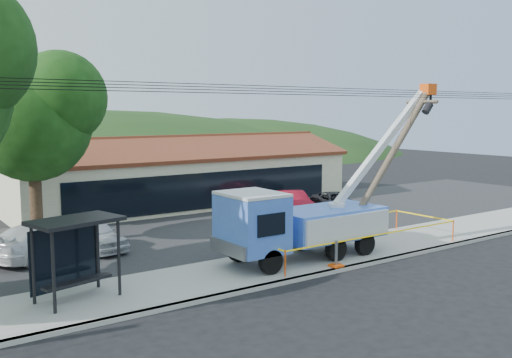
{
  "coord_description": "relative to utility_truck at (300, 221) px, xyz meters",
  "views": [
    {
      "loc": [
        -13.6,
        -13.72,
        6.26
      ],
      "look_at": [
        -0.37,
        5.0,
        3.5
      ],
      "focal_mm": 40.0,
      "sensor_mm": 36.0,
      "label": 1
    }
  ],
  "objects": [
    {
      "name": "ground",
      "position": [
        -1.2,
        -4.07,
        -1.72
      ],
      "size": [
        120.0,
        120.0,
        0.0
      ],
      "primitive_type": "plane",
      "color": "black",
      "rests_on": "ground"
    },
    {
      "name": "curb",
      "position": [
        -1.2,
        -1.97,
        -1.65
      ],
      "size": [
        60.0,
        0.25,
        0.15
      ],
      "primitive_type": "cube",
      "color": "#ADA9A2",
      "rests_on": "ground"
    },
    {
      "name": "sidewalk",
      "position": [
        -1.2,
        -0.07,
        -1.65
      ],
      "size": [
        60.0,
        4.0,
        0.15
      ],
      "primitive_type": "cube",
      "color": "#ADA9A2",
      "rests_on": "ground"
    },
    {
      "name": "parking_lot",
      "position": [
        -1.2,
        7.93,
        -1.67
      ],
      "size": [
        60.0,
        12.0,
        0.1
      ],
      "primitive_type": "cube",
      "color": "#28282B",
      "rests_on": "ground"
    },
    {
      "name": "strip_mall",
      "position": [
        2.8,
        15.91,
        0.16
      ],
      "size": [
        22.5,
        8.53,
        4.67
      ],
      "color": "beige",
      "rests_on": "ground"
    },
    {
      "name": "tree_lot",
      "position": [
        -8.2,
        8.93,
        4.49
      ],
      "size": [
        6.3,
        5.6,
        8.94
      ],
      "color": "#332316",
      "rests_on": "ground"
    },
    {
      "name": "hill_center",
      "position": [
        8.8,
        50.93,
        -1.72
      ],
      "size": [
        89.6,
        64.0,
        32.0
      ],
      "primitive_type": "ellipsoid",
      "color": "#1B3714",
      "rests_on": "ground"
    },
    {
      "name": "hill_east",
      "position": [
        28.8,
        50.93,
        -1.72
      ],
      "size": [
        72.8,
        52.0,
        26.0
      ],
      "primitive_type": "ellipsoid",
      "color": "#1B3714",
      "rests_on": "ground"
    },
    {
      "name": "utility_truck",
      "position": [
        0.0,
        0.0,
        0.0
      ],
      "size": [
        11.54,
        4.01,
        7.37
      ],
      "color": "black",
      "rests_on": "ground"
    },
    {
      "name": "leaning_pole",
      "position": [
        4.97,
        -0.27,
        2.36
      ],
      "size": [
        6.19,
        1.76,
        7.31
      ],
      "color": "brown",
      "rests_on": "ground"
    },
    {
      "name": "bus_shelter",
      "position": [
        -9.21,
        0.38,
        0.39
      ],
      "size": [
        3.07,
        2.28,
        2.66
      ],
      "rotation": [
        0.0,
        0.0,
        0.23
      ],
      "color": "black",
      "rests_on": "ground"
    },
    {
      "name": "caution_tape",
      "position": [
        2.93,
        0.03,
        -0.83
      ],
      "size": [
        10.09,
        3.48,
        1.0
      ],
      "color": "#FE510D",
      "rests_on": "ground"
    },
    {
      "name": "car_silver",
      "position": [
        -6.45,
        6.6,
        -1.72
      ],
      "size": [
        2.37,
        4.37,
        1.41
      ],
      "primitive_type": "imported",
      "rotation": [
        0.0,
        0.0,
        0.18
      ],
      "color": "silver",
      "rests_on": "ground"
    },
    {
      "name": "car_red",
      "position": [
        6.61,
        8.61,
        -1.72
      ],
      "size": [
        2.53,
        4.29,
        1.34
      ],
      "primitive_type": "imported",
      "rotation": [
        0.0,
        0.0,
        -0.29
      ],
      "color": "maroon",
      "rests_on": "ground"
    },
    {
      "name": "car_white",
      "position": [
        -8.53,
        6.57,
        -1.72
      ],
      "size": [
        5.54,
        4.4,
        1.5
      ],
      "primitive_type": "imported",
      "rotation": [
        0.0,
        0.0,
        2.09
      ],
      "color": "white",
      "rests_on": "ground"
    },
    {
      "name": "car_dark",
      "position": [
        9.11,
        7.53,
        -1.72
      ],
      "size": [
        3.12,
        4.6,
        1.17
      ],
      "primitive_type": "imported",
      "rotation": [
        0.0,
        0.0,
        -0.31
      ],
      "color": "black",
      "rests_on": "ground"
    }
  ]
}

